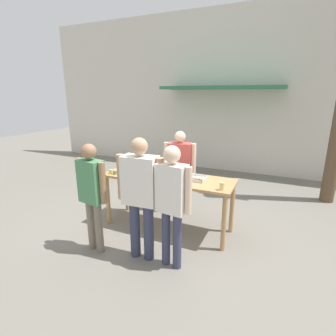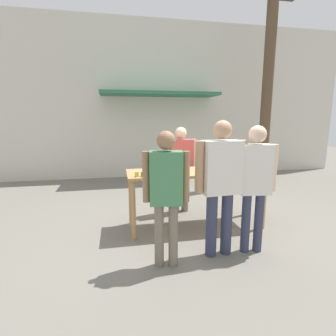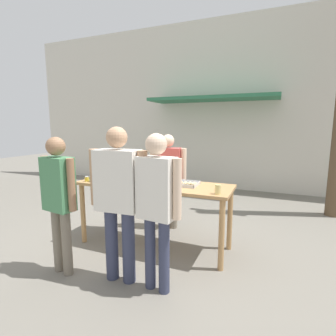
% 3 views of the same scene
% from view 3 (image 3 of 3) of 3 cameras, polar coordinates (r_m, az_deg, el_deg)
% --- Properties ---
extents(ground_plane, '(24.00, 24.00, 0.00)m').
position_cam_3_polar(ground_plane, '(4.00, -2.97, -16.41)').
color(ground_plane, slate).
extents(building_facade_back, '(12.00, 1.11, 4.50)m').
position_cam_3_polar(building_facade_back, '(7.42, 10.52, 13.14)').
color(building_facade_back, beige).
rests_on(building_facade_back, ground).
extents(serving_table, '(2.18, 0.73, 0.93)m').
position_cam_3_polar(serving_table, '(3.72, -3.07, -5.13)').
color(serving_table, tan).
rests_on(serving_table, ground).
extents(food_tray_sausages, '(0.45, 0.25, 0.04)m').
position_cam_3_polar(food_tray_sausages, '(3.95, -8.67, -2.38)').
color(food_tray_sausages, silver).
rests_on(food_tray_sausages, serving_table).
extents(food_tray_buns, '(0.40, 0.31, 0.06)m').
position_cam_3_polar(food_tray_buns, '(3.58, 3.43, -3.39)').
color(food_tray_buns, silver).
rests_on(food_tray_buns, serving_table).
extents(condiment_jar_mustard, '(0.06, 0.06, 0.07)m').
position_cam_3_polar(condiment_jar_mustard, '(3.99, -17.26, -2.26)').
color(condiment_jar_mustard, gold).
rests_on(condiment_jar_mustard, serving_table).
extents(condiment_jar_ketchup, '(0.06, 0.06, 0.07)m').
position_cam_3_polar(condiment_jar_ketchup, '(3.94, -16.32, -2.38)').
color(condiment_jar_ketchup, '#567A38').
rests_on(condiment_jar_ketchup, serving_table).
extents(beer_cup, '(0.07, 0.07, 0.11)m').
position_cam_3_polar(beer_cup, '(3.16, 10.79, -4.59)').
color(beer_cup, '#DBC67A').
rests_on(beer_cup, serving_table).
extents(person_server_behind_table, '(0.61, 0.30, 1.59)m').
position_cam_3_polar(person_server_behind_table, '(4.37, 0.00, -1.22)').
color(person_server_behind_table, '#756B5B').
rests_on(person_server_behind_table, ground).
extents(person_customer_holding_hotdog, '(0.53, 0.26, 1.61)m').
position_cam_3_polar(person_customer_holding_hotdog, '(3.24, -22.67, -5.14)').
color(person_customer_holding_hotdog, '#756B5B').
rests_on(person_customer_holding_hotdog, ground).
extents(person_customer_with_cup, '(0.55, 0.26, 1.66)m').
position_cam_3_polar(person_customer_with_cup, '(2.66, -2.49, -6.79)').
color(person_customer_with_cup, '#333851').
rests_on(person_customer_with_cup, ground).
extents(person_customer_waiting_in_line, '(0.68, 0.29, 1.72)m').
position_cam_3_polar(person_customer_waiting_in_line, '(2.88, -10.73, -5.31)').
color(person_customer_waiting_in_line, '#333851').
rests_on(person_customer_waiting_in_line, ground).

